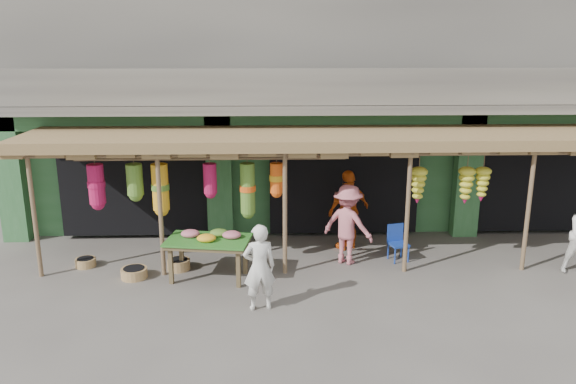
{
  "coord_description": "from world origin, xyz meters",
  "views": [
    {
      "loc": [
        -1.82,
        -11.04,
        4.63
      ],
      "look_at": [
        -1.4,
        1.0,
        1.42
      ],
      "focal_mm": 35.0,
      "sensor_mm": 36.0,
      "label": 1
    }
  ],
  "objects_px": {
    "person_shopper": "(348,224)",
    "person_vendor": "(349,210)",
    "blue_chair": "(397,240)",
    "person_front": "(259,267)",
    "flower_table": "(209,241)"
  },
  "relations": [
    {
      "from": "flower_table",
      "to": "person_front",
      "type": "relative_size",
      "value": 1.11
    },
    {
      "from": "blue_chair",
      "to": "person_front",
      "type": "bearing_deg",
      "value": -157.72
    },
    {
      "from": "person_vendor",
      "to": "flower_table",
      "type": "bearing_deg",
      "value": -1.58
    },
    {
      "from": "flower_table",
      "to": "person_shopper",
      "type": "xyz_separation_m",
      "value": [
        2.88,
        0.74,
        0.08
      ]
    },
    {
      "from": "person_front",
      "to": "person_shopper",
      "type": "xyz_separation_m",
      "value": [
        1.86,
        2.13,
        0.07
      ]
    },
    {
      "from": "blue_chair",
      "to": "person_shopper",
      "type": "height_order",
      "value": "person_shopper"
    },
    {
      "from": "flower_table",
      "to": "person_vendor",
      "type": "relative_size",
      "value": 0.95
    },
    {
      "from": "blue_chair",
      "to": "person_front",
      "type": "xyz_separation_m",
      "value": [
        -2.98,
        -2.27,
        0.35
      ]
    },
    {
      "from": "person_front",
      "to": "person_shopper",
      "type": "relative_size",
      "value": 0.91
    },
    {
      "from": "person_front",
      "to": "person_shopper",
      "type": "bearing_deg",
      "value": -141.55
    },
    {
      "from": "person_shopper",
      "to": "person_vendor",
      "type": "bearing_deg",
      "value": -65.6
    },
    {
      "from": "blue_chair",
      "to": "person_vendor",
      "type": "distance_m",
      "value": 1.32
    },
    {
      "from": "flower_table",
      "to": "person_vendor",
      "type": "height_order",
      "value": "person_vendor"
    },
    {
      "from": "flower_table",
      "to": "person_front",
      "type": "height_order",
      "value": "person_front"
    },
    {
      "from": "person_front",
      "to": "person_shopper",
      "type": "height_order",
      "value": "person_shopper"
    }
  ]
}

